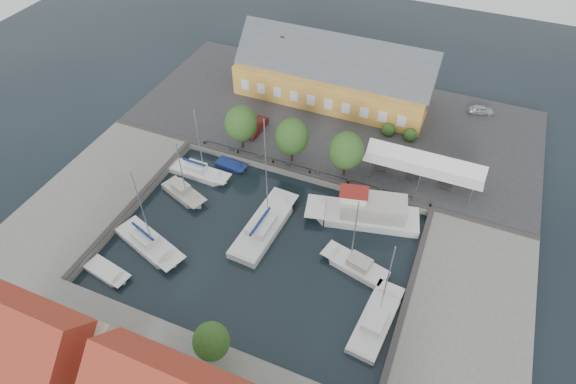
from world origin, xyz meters
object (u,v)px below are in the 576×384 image
object	(u,v)px
east_boat_b	(356,266)
car_red	(256,127)
car_silver	(481,110)
launch_nw	(231,166)
east_boat_c	(375,322)
west_boat_a	(199,173)
launch_sw	(107,273)
west_boat_d	(149,244)
trawler	(367,213)
warehouse	(331,74)
center_sailboat	(264,228)
west_boat_b	(184,194)
tent_canopy	(424,165)

from	to	relation	value
east_boat_b	car_red	bearing A→B (deg)	139.95
car_silver	launch_nw	bearing A→B (deg)	113.35
east_boat_c	west_boat_a	distance (m)	28.97
launch_sw	west_boat_d	bearing A→B (deg)	68.60
trawler	warehouse	bearing A→B (deg)	119.27
launch_sw	launch_nw	distance (m)	20.45
center_sailboat	west_boat_a	xyz separation A→B (m)	(-11.50, 5.30, -0.09)
east_boat_c	west_boat_d	world-z (taller)	west_boat_d
east_boat_b	west_boat_b	world-z (taller)	east_boat_b
car_silver	east_boat_b	bearing A→B (deg)	149.28
west_boat_b	launch_sw	bearing A→B (deg)	-95.48
tent_canopy	east_boat_b	distance (m)	15.70
west_boat_a	trawler	bearing A→B (deg)	2.15
east_boat_b	west_boat_d	size ratio (longest dim) A/B	0.83
launch_sw	launch_nw	size ratio (longest dim) A/B	1.26
center_sailboat	east_boat_b	distance (m)	11.29
car_silver	launch_sw	size ratio (longest dim) A/B	0.65
west_boat_a	west_boat_d	distance (m)	12.24
warehouse	tent_canopy	size ratio (longest dim) A/B	2.04
west_boat_b	launch_sw	xyz separation A→B (m)	(-1.26, -13.10, -0.17)
tent_canopy	east_boat_c	world-z (taller)	east_boat_c
west_boat_a	west_boat_d	world-z (taller)	west_boat_d
tent_canopy	west_boat_a	bearing A→B (deg)	-161.94
tent_canopy	car_red	world-z (taller)	tent_canopy
west_boat_d	launch_sw	size ratio (longest dim) A/B	2.23
tent_canopy	car_silver	size ratio (longest dim) A/B	3.89
west_boat_b	launch_nw	bearing A→B (deg)	67.85
warehouse	car_red	size ratio (longest dim) A/B	6.19
west_boat_a	west_boat_b	distance (m)	3.96
warehouse	west_boat_b	distance (m)	28.35
car_silver	launch_sw	bearing A→B (deg)	127.19
east_boat_b	west_boat_a	size ratio (longest dim) A/B	0.95
car_silver	east_boat_c	bearing A→B (deg)	156.66
tent_canopy	east_boat_c	xyz separation A→B (m)	(0.11, -20.54, -3.43)
tent_canopy	west_boat_b	world-z (taller)	west_boat_b
car_red	trawler	bearing A→B (deg)	-24.58
east_boat_c	launch_sw	bearing A→B (deg)	-169.52
warehouse	east_boat_b	bearing A→B (deg)	-65.55
car_red	trawler	distance (m)	20.48
east_boat_c	trawler	bearing A→B (deg)	109.78
car_silver	west_boat_b	xyz separation A→B (m)	(-31.21, -30.14, -1.35)
trawler	west_boat_a	world-z (taller)	west_boat_a
car_red	west_boat_d	bearing A→B (deg)	-95.11
warehouse	center_sailboat	size ratio (longest dim) A/B	1.87
launch_sw	launch_nw	world-z (taller)	launch_sw
car_red	west_boat_b	world-z (taller)	west_boat_b
warehouse	west_boat_d	size ratio (longest dim) A/B	2.32
east_boat_b	east_boat_c	distance (m)	6.69
tent_canopy	car_silver	world-z (taller)	tent_canopy
warehouse	launch_sw	size ratio (longest dim) A/B	5.18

